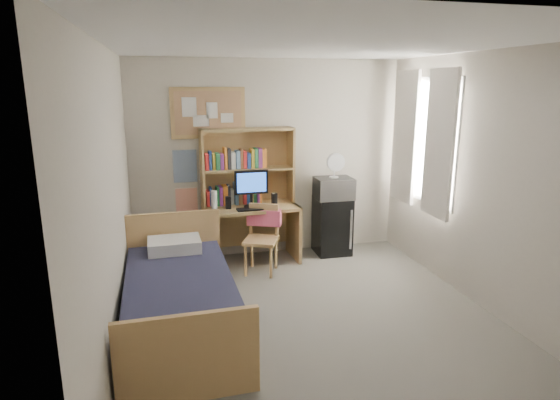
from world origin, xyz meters
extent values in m
cube|color=gray|center=(0.00, 0.00, -0.01)|extent=(3.60, 4.20, 0.02)
cube|color=white|center=(0.00, 0.00, 2.60)|extent=(3.60, 4.20, 0.02)
cube|color=beige|center=(0.00, 2.10, 1.30)|extent=(3.60, 0.04, 2.60)
cube|color=beige|center=(0.00, -2.10, 1.30)|extent=(3.60, 0.04, 2.60)
cube|color=beige|center=(-1.80, 0.00, 1.30)|extent=(0.04, 4.20, 2.60)
cube|color=beige|center=(1.80, 0.00, 1.30)|extent=(0.04, 4.20, 2.60)
cube|color=white|center=(1.75, 1.20, 1.60)|extent=(0.10, 1.40, 1.70)
cube|color=white|center=(1.72, 0.80, 1.60)|extent=(0.04, 0.55, 1.70)
cube|color=white|center=(1.72, 1.60, 1.60)|extent=(0.04, 0.55, 1.70)
cube|color=tan|center=(-0.78, 2.08, 1.92)|extent=(0.94, 0.03, 0.64)
cube|color=navy|center=(-1.10, 2.09, 1.25)|extent=(0.30, 0.01, 0.42)
cube|color=#DC4926|center=(-1.10, 2.09, 0.78)|extent=(0.28, 0.01, 0.36)
cube|color=tan|center=(-0.31, 1.78, 0.38)|extent=(1.23, 0.65, 0.75)
cube|color=tan|center=(-0.26, 1.38, 0.42)|extent=(0.56, 0.56, 0.84)
cube|color=black|center=(0.83, 1.84, 0.39)|extent=(0.47, 0.47, 0.78)
cube|color=#1C1D32|center=(-1.28, 0.13, 0.27)|extent=(1.05, 2.02, 0.55)
cube|color=tan|center=(-0.31, 1.93, 1.24)|extent=(1.21, 0.35, 0.98)
cube|color=black|center=(-0.31, 1.72, 0.98)|extent=(0.43, 0.05, 0.45)
cube|color=black|center=(-0.30, 1.58, 0.76)|extent=(0.44, 0.15, 0.02)
cube|color=black|center=(-0.61, 1.71, 0.83)|extent=(0.07, 0.07, 0.16)
cube|color=black|center=(-0.01, 1.73, 0.83)|extent=(0.07, 0.07, 0.16)
cylinder|color=white|center=(-0.78, 1.66, 0.88)|extent=(0.08, 0.08, 0.25)
cube|color=#DF5478|center=(-0.18, 1.56, 0.65)|extent=(0.44, 0.29, 0.20)
cube|color=#BBBBC0|center=(0.83, 1.82, 0.92)|extent=(0.49, 0.38, 0.28)
cylinder|color=white|center=(0.83, 1.82, 1.21)|extent=(0.24, 0.24, 0.30)
cube|color=white|center=(-1.30, 0.88, 0.61)|extent=(0.55, 0.39, 0.13)
camera|label=1|loc=(-1.33, -3.95, 2.26)|focal=30.00mm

